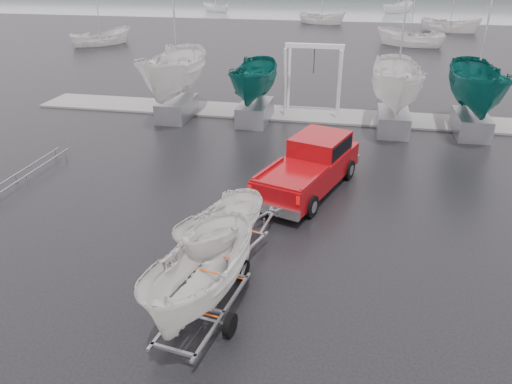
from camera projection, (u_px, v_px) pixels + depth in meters
name	position (u px, v px, depth m)	size (l,w,h in m)	color
ground_plane	(226.00, 214.00, 18.21)	(120.00, 120.00, 0.00)	black
dock	(281.00, 113.00, 29.69)	(30.00, 3.00, 0.12)	gray
pickup_truck	(312.00, 164.00, 19.84)	(3.85, 6.43, 2.02)	maroon
trailer_hitched	(220.00, 195.00, 14.10)	(2.24, 3.79, 4.44)	gray
trailer_parked	(199.00, 226.00, 11.65)	(2.04, 3.74, 5.24)	gray
boat_hoist	(314.00, 70.00, 28.23)	(3.30, 2.18, 4.12)	silver
keelboat_0	(172.00, 39.00, 27.07)	(2.79, 3.20, 10.97)	gray
keelboat_1	(255.00, 58.00, 26.80)	(2.26, 3.20, 7.11)	gray
keelboat_2	(401.00, 52.00, 25.00)	(2.62, 3.20, 10.80)	gray
keelboat_3	(484.00, 55.00, 24.57)	(2.59, 3.20, 10.77)	gray
mast_rack_0	(21.00, 175.00, 20.57)	(0.56, 6.50, 0.06)	gray
moored_boat_0	(102.00, 45.00, 52.56)	(3.57, 3.58, 11.33)	silver
moored_boat_1	(321.00, 24.00, 68.66)	(3.08, 3.03, 11.28)	silver
moored_boat_2	(409.00, 46.00, 51.87)	(3.42, 3.38, 11.52)	silver
moored_boat_3	(449.00, 32.00, 61.46)	(3.58, 3.54, 11.61)	silver
moored_boat_4	(216.00, 12.00, 83.07)	(2.96, 2.94, 10.82)	silver
moored_boat_5	(397.00, 12.00, 82.17)	(3.74, 3.75, 11.49)	silver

